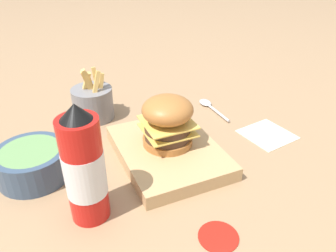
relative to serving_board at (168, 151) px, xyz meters
name	(u,v)px	position (x,y,z in m)	size (l,w,h in m)	color
ground_plane	(180,144)	(0.04, -0.05, -0.02)	(6.00, 6.00, 0.00)	#9E7A56
serving_board	(168,151)	(0.00, 0.00, 0.00)	(0.27, 0.20, 0.03)	tan
burger	(168,121)	(0.01, 0.00, 0.07)	(0.11, 0.11, 0.11)	#AD6B33
ketchup_bottle	(84,169)	(-0.10, 0.19, 0.09)	(0.07, 0.07, 0.22)	red
fries_basket	(93,102)	(0.25, 0.11, 0.03)	(0.11, 0.11, 0.14)	slate
side_bowl	(33,163)	(0.05, 0.27, 0.02)	(0.14, 0.14, 0.06)	#384C66
spoon	(208,105)	(0.18, -0.20, -0.01)	(0.14, 0.03, 0.01)	silver
ketchup_puddle	(218,236)	(-0.24, 0.01, -0.01)	(0.07, 0.07, 0.00)	#B21E14
parchment_square	(267,134)	(-0.01, -0.26, -0.01)	(0.13, 0.13, 0.00)	beige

